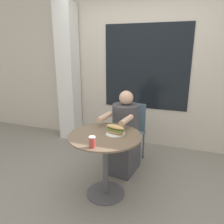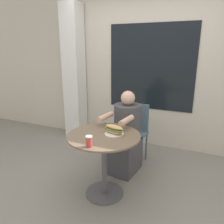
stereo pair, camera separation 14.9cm
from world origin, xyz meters
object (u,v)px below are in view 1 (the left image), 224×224
object	(u,v)px
drink_cup	(93,142)
cafe_table	(105,151)
diner_chair	(132,127)
seated_diner	(124,138)
sandwich_on_plate	(115,130)

from	to	relation	value
drink_cup	cafe_table	bearing A→B (deg)	90.71
diner_chair	seated_diner	world-z (taller)	seated_diner
diner_chair	sandwich_on_plate	bearing A→B (deg)	99.18
seated_diner	diner_chair	bearing A→B (deg)	-85.77
diner_chair	cafe_table	bearing A→B (deg)	93.26
seated_diner	drink_cup	world-z (taller)	seated_diner
sandwich_on_plate	seated_diner	bearing A→B (deg)	95.66
diner_chair	drink_cup	world-z (taller)	diner_chair
cafe_table	diner_chair	xyz separation A→B (m)	(0.06, 0.95, -0.03)
sandwich_on_plate	drink_cup	bearing A→B (deg)	-103.11
diner_chair	sandwich_on_plate	distance (m)	0.92
cafe_table	sandwich_on_plate	size ratio (longest dim) A/B	3.41
cafe_table	diner_chair	size ratio (longest dim) A/B	0.93
diner_chair	drink_cup	bearing A→B (deg)	94.33
diner_chair	seated_diner	distance (m)	0.35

